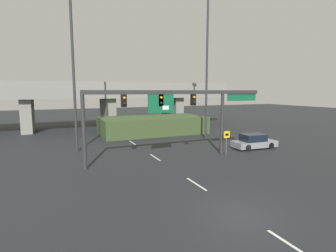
{
  "coord_description": "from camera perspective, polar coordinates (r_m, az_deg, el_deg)",
  "views": [
    {
      "loc": [
        -7.83,
        -9.44,
        5.7
      ],
      "look_at": [
        0.0,
        8.45,
        3.08
      ],
      "focal_mm": 28.0,
      "sensor_mm": 36.0,
      "label": 1
    }
  ],
  "objects": [
    {
      "name": "ground_plane",
      "position": [
        13.52,
        15.24,
        -17.56
      ],
      "size": [
        160.0,
        160.0,
        0.0
      ],
      "primitive_type": "plane",
      "color": "black"
    },
    {
      "name": "lane_markings",
      "position": [
        26.07,
        -5.61,
        -5.02
      ],
      "size": [
        0.14,
        38.01,
        0.01
      ],
      "color": "silver",
      "rests_on": "ground"
    },
    {
      "name": "signal_gantry",
      "position": [
        21.41,
        1.5,
        4.93
      ],
      "size": [
        15.77,
        0.44,
        5.76
      ],
      "color": "#2D2D30",
      "rests_on": "ground"
    },
    {
      "name": "speed_limit_sign",
      "position": [
        23.68,
        12.62,
        -2.85
      ],
      "size": [
        0.6,
        0.11,
        2.24
      ],
      "color": "#4C4C4C",
      "rests_on": "ground"
    },
    {
      "name": "highway_light_pole_near",
      "position": [
        31.42,
        8.45,
        12.72
      ],
      "size": [
        0.7,
        0.36,
        16.29
      ],
      "color": "#2D2D30",
      "rests_on": "ground"
    },
    {
      "name": "highway_light_pole_far",
      "position": [
        26.1,
        -20.07,
        15.1
      ],
      "size": [
        0.7,
        0.36,
        17.82
      ],
      "color": "#2D2D30",
      "rests_on": "ground"
    },
    {
      "name": "overpass_bridge",
      "position": [
        42.36,
        -13.07,
        6.18
      ],
      "size": [
        39.6,
        7.86,
        7.01
      ],
      "color": "gray",
      "rests_on": "ground"
    },
    {
      "name": "grass_embankment",
      "position": [
        35.44,
        -3.39,
        0.19
      ],
      "size": [
        13.77,
        6.92,
        2.23
      ],
      "color": "#384C28",
      "rests_on": "ground"
    },
    {
      "name": "parked_sedan_near_right",
      "position": [
        27.54,
        18.19,
        -3.27
      ],
      "size": [
        4.52,
        2.03,
        1.45
      ],
      "rotation": [
        0.0,
        0.0,
        -0.06
      ],
      "color": "gray",
      "rests_on": "ground"
    }
  ]
}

